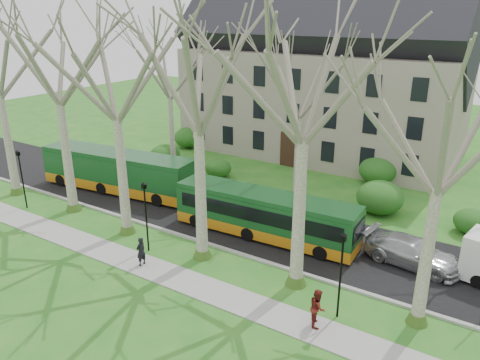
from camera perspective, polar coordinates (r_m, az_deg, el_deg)
name	(u,v)px	position (r m, az deg, el deg)	size (l,w,h in m)	color
ground	(241,271)	(26.45, 0.18, -11.05)	(120.00, 120.00, 0.00)	#246B1E
sidewalk	(215,292)	(24.68, -3.02, -13.51)	(70.00, 2.00, 0.06)	gray
road	(287,233)	(30.65, 5.73, -6.47)	(80.00, 8.00, 0.06)	black
curb	(255,259)	(27.52, 1.88, -9.56)	(80.00, 0.25, 0.14)	#A5A39E
building	(322,71)	(47.11, 9.96, 12.95)	(26.50, 12.20, 16.00)	gray
tree_row_verge	(245,149)	(23.85, 0.58, 3.83)	(49.00, 7.00, 14.00)	gray
tree_row_far	(308,124)	(33.87, 8.34, 6.77)	(33.00, 7.00, 12.00)	gray
lamp_row	(231,237)	(24.46, -1.08, -6.91)	(36.22, 0.22, 4.30)	black
hedges	(284,171)	(39.24, 5.39, 1.14)	(30.60, 8.60, 2.00)	#165019
bus_lead	(118,171)	(38.08, -14.67, 1.07)	(13.10, 2.73, 3.27)	#14461D
bus_follow	(265,214)	(29.53, 3.06, -4.19)	(11.93, 2.49, 2.98)	#14461D
sedan	(412,252)	(28.28, 20.28, -8.26)	(2.20, 5.40, 1.57)	#B2B2B7
pedestrian_a	(141,251)	(27.11, -11.99, -8.50)	(0.62, 0.40, 1.69)	black
pedestrian_b	(318,307)	(22.23, 9.43, -15.07)	(0.89, 0.69, 1.82)	maroon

